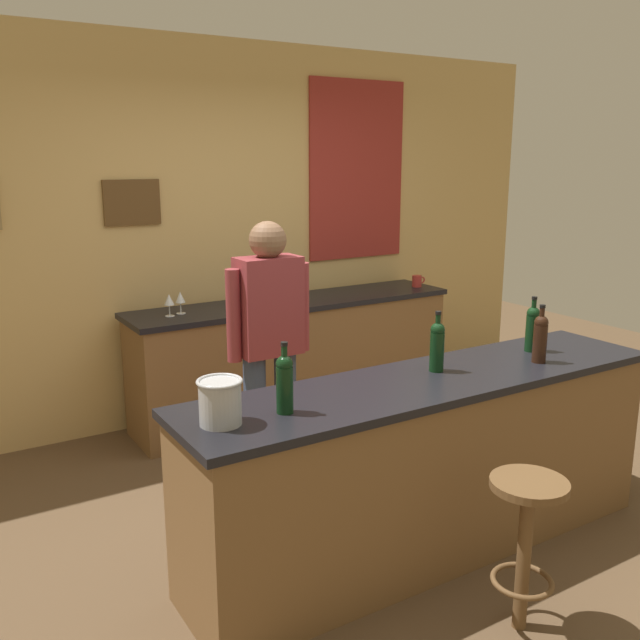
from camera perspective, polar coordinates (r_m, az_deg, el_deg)
ground_plane at (r=4.07m, az=4.89°, el=-15.63°), size 10.00×10.00×0.00m
back_wall at (r=5.36m, az=-7.76°, el=7.29°), size 6.00×0.09×2.80m
bar_counter at (r=3.58m, az=8.93°, el=-11.68°), size 2.60×0.60×0.92m
side_counter at (r=5.38m, az=-2.07°, el=-3.04°), size 2.58×0.56×0.90m
bartender at (r=3.98m, az=-4.18°, el=-1.72°), size 0.52×0.21×1.62m
bar_stool at (r=3.12m, az=16.58°, el=-16.17°), size 0.32×0.32×0.68m
wine_bottle_a at (r=2.88m, az=-2.93°, el=-5.08°), size 0.07×0.07×0.31m
wine_bottle_b at (r=3.48m, az=9.61°, el=-2.01°), size 0.07×0.07×0.31m
wine_bottle_c at (r=3.76m, az=17.66°, el=-1.33°), size 0.07×0.07×0.31m
wine_bottle_d at (r=3.96m, az=17.07°, el=-0.56°), size 0.07×0.07×0.31m
ice_bucket at (r=2.80m, az=-8.22°, el=-6.59°), size 0.19×0.19×0.19m
wine_glass_a at (r=4.82m, az=-12.31°, el=1.58°), size 0.07×0.07×0.16m
wine_glass_b at (r=4.89m, az=-11.42°, el=1.77°), size 0.07×0.07×0.16m
coffee_mug at (r=5.87m, az=8.00°, el=3.19°), size 0.12×0.08×0.09m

